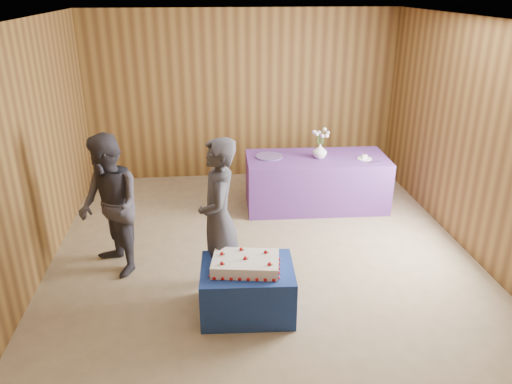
{
  "coord_description": "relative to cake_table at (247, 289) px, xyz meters",
  "views": [
    {
      "loc": [
        -0.64,
        -5.01,
        3.04
      ],
      "look_at": [
        -0.09,
        0.1,
        0.88
      ],
      "focal_mm": 35.0,
      "sensor_mm": 36.0,
      "label": 1
    }
  ],
  "objects": [
    {
      "name": "ground",
      "position": [
        0.28,
        0.87,
        -0.25
      ],
      "size": [
        6.0,
        6.0,
        0.0
      ],
      "primitive_type": "plane",
      "color": "gray",
      "rests_on": "ground"
    },
    {
      "name": "room_shell",
      "position": [
        0.28,
        0.87,
        1.55
      ],
      "size": [
        5.04,
        6.04,
        2.72
      ],
      "color": "brown",
      "rests_on": "ground"
    },
    {
      "name": "cake_table",
      "position": [
        0.0,
        0.0,
        0.0
      ],
      "size": [
        0.94,
        0.75,
        0.5
      ],
      "primitive_type": "cube",
      "rotation": [
        0.0,
        0.0,
        -0.06
      ],
      "color": "#1B3C98",
      "rests_on": "ground"
    },
    {
      "name": "serving_table",
      "position": [
        1.23,
        2.46,
        0.12
      ],
      "size": [
        2.03,
        0.97,
        0.75
      ],
      "primitive_type": "cube",
      "rotation": [
        0.0,
        0.0,
        -0.04
      ],
      "color": "#5F3695",
      "rests_on": "ground"
    },
    {
      "name": "sheet_cake",
      "position": [
        -0.02,
        -0.02,
        0.31
      ],
      "size": [
        0.72,
        0.55,
        0.15
      ],
      "rotation": [
        0.0,
        0.0,
        -0.16
      ],
      "color": "white",
      "rests_on": "cake_table"
    },
    {
      "name": "vase",
      "position": [
        1.25,
        2.42,
        0.6
      ],
      "size": [
        0.21,
        0.21,
        0.21
      ],
      "primitive_type": "imported",
      "rotation": [
        0.0,
        0.0,
        0.08
      ],
      "color": "white",
      "rests_on": "serving_table"
    },
    {
      "name": "flower_spray",
      "position": [
        1.25,
        2.42,
        0.87
      ],
      "size": [
        0.25,
        0.25,
        0.19
      ],
      "color": "#315D25",
      "rests_on": "vase"
    },
    {
      "name": "platter",
      "position": [
        0.54,
        2.53,
        0.51
      ],
      "size": [
        0.49,
        0.49,
        0.02
      ],
      "primitive_type": "cylinder",
      "rotation": [
        0.0,
        0.0,
        0.33
      ],
      "color": "#5E4993",
      "rests_on": "serving_table"
    },
    {
      "name": "plate",
      "position": [
        1.87,
        2.31,
        0.51
      ],
      "size": [
        0.24,
        0.24,
        0.01
      ],
      "primitive_type": "cylinder",
      "rotation": [
        0.0,
        0.0,
        0.24
      ],
      "color": "white",
      "rests_on": "serving_table"
    },
    {
      "name": "cake_slice",
      "position": [
        1.87,
        2.31,
        0.54
      ],
      "size": [
        0.06,
        0.06,
        0.07
      ],
      "rotation": [
        0.0,
        0.0,
        0.02
      ],
      "color": "white",
      "rests_on": "plate"
    },
    {
      "name": "knife",
      "position": [
        1.95,
        2.15,
        0.5
      ],
      "size": [
        0.25,
        0.1,
        0.0
      ],
      "primitive_type": "cube",
      "rotation": [
        0.0,
        0.0,
        0.32
      ],
      "color": "silver",
      "rests_on": "serving_table"
    },
    {
      "name": "guest_left",
      "position": [
        -0.25,
        0.42,
        0.59
      ],
      "size": [
        0.42,
        0.62,
        1.68
      ],
      "primitive_type": "imported",
      "rotation": [
        0.0,
        0.0,
        -1.6
      ],
      "color": "#363640",
      "rests_on": "ground"
    },
    {
      "name": "guest_right",
      "position": [
        -1.41,
        0.92,
        0.55
      ],
      "size": [
        0.92,
        0.98,
        1.6
      ],
      "primitive_type": "imported",
      "rotation": [
        0.0,
        0.0,
        -1.03
      ],
      "color": "#36343F",
      "rests_on": "ground"
    }
  ]
}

